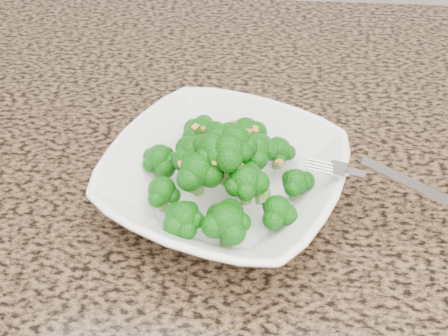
# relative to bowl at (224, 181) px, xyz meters

# --- Properties ---
(granite_counter) EXTENTS (1.64, 1.04, 0.03)m
(granite_counter) POSITION_rel_bowl_xyz_m (0.04, -0.01, -0.05)
(granite_counter) COLOR brown
(granite_counter) RESTS_ON cabinet
(bowl) EXTENTS (0.33, 0.33, 0.06)m
(bowl) POSITION_rel_bowl_xyz_m (0.00, 0.00, 0.00)
(bowl) COLOR white
(bowl) RESTS_ON granite_counter
(broccoli_pile) EXTENTS (0.22, 0.22, 0.06)m
(broccoli_pile) POSITION_rel_bowl_xyz_m (0.00, 0.00, 0.06)
(broccoli_pile) COLOR #10620B
(broccoli_pile) RESTS_ON bowl
(garlic_topping) EXTENTS (0.13, 0.13, 0.01)m
(garlic_topping) POSITION_rel_bowl_xyz_m (0.00, 0.00, 0.10)
(garlic_topping) COLOR #C58630
(garlic_topping) RESTS_ON broccoli_pile
(fork) EXTENTS (0.18, 0.09, 0.01)m
(fork) POSITION_rel_bowl_xyz_m (0.14, -0.02, 0.04)
(fork) COLOR silver
(fork) RESTS_ON bowl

